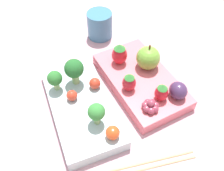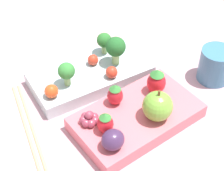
{
  "view_description": "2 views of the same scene",
  "coord_description": "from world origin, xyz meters",
  "px_view_note": "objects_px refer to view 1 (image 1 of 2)",
  "views": [
    {
      "loc": [
        -0.29,
        0.13,
        0.41
      ],
      "look_at": [
        -0.0,
        -0.0,
        0.04
      ],
      "focal_mm": 40.0,
      "sensor_mm": 36.0,
      "label": 1
    },
    {
      "loc": [
        -0.27,
        -0.4,
        0.49
      ],
      "look_at": [
        -0.0,
        -0.0,
        0.04
      ],
      "focal_mm": 60.0,
      "sensor_mm": 36.0,
      "label": 2
    }
  ],
  "objects_px": {
    "bento_box_fruit": "(140,81)",
    "apple": "(148,58)",
    "strawberry_2": "(162,92)",
    "plum": "(178,90)",
    "strawberry_0": "(129,82)",
    "cherry_tomato_0": "(113,133)",
    "cherry_tomato_2": "(95,83)",
    "chopsticks_pair": "(136,167)",
    "broccoli_floret_2": "(74,69)",
    "broccoli_floret_0": "(55,79)",
    "broccoli_floret_1": "(96,112)",
    "drinking_cup": "(100,25)",
    "strawberry_1": "(120,54)",
    "grape_cluster": "(150,106)",
    "cherry_tomato_1": "(72,95)",
    "bento_box_savoury": "(81,106)"
  },
  "relations": [
    {
      "from": "broccoli_floret_2",
      "to": "strawberry_2",
      "type": "distance_m",
      "value": 0.17
    },
    {
      "from": "drinking_cup",
      "to": "bento_box_savoury",
      "type": "bearing_deg",
      "value": 147.41
    },
    {
      "from": "strawberry_2",
      "to": "chopsticks_pair",
      "type": "relative_size",
      "value": 0.19
    },
    {
      "from": "bento_box_fruit",
      "to": "apple",
      "type": "distance_m",
      "value": 0.05
    },
    {
      "from": "bento_box_fruit",
      "to": "strawberry_0",
      "type": "distance_m",
      "value": 0.05
    },
    {
      "from": "broccoli_floret_0",
      "to": "cherry_tomato_0",
      "type": "bearing_deg",
      "value": -159.69
    },
    {
      "from": "strawberry_0",
      "to": "broccoli_floret_2",
      "type": "bearing_deg",
      "value": 55.01
    },
    {
      "from": "broccoli_floret_0",
      "to": "drinking_cup",
      "type": "distance_m",
      "value": 0.22
    },
    {
      "from": "strawberry_2",
      "to": "plum",
      "type": "bearing_deg",
      "value": -103.53
    },
    {
      "from": "drinking_cup",
      "to": "chopsticks_pair",
      "type": "relative_size",
      "value": 0.32
    },
    {
      "from": "cherry_tomato_0",
      "to": "strawberry_0",
      "type": "relative_size",
      "value": 0.59
    },
    {
      "from": "bento_box_savoury",
      "to": "broccoli_floret_0",
      "type": "bearing_deg",
      "value": 29.92
    },
    {
      "from": "cherry_tomato_2",
      "to": "drinking_cup",
      "type": "bearing_deg",
      "value": -26.33
    },
    {
      "from": "cherry_tomato_1",
      "to": "strawberry_1",
      "type": "relative_size",
      "value": 0.42
    },
    {
      "from": "broccoli_floret_1",
      "to": "drinking_cup",
      "type": "bearing_deg",
      "value": -24.55
    },
    {
      "from": "apple",
      "to": "plum",
      "type": "bearing_deg",
      "value": -173.43
    },
    {
      "from": "broccoli_floret_2",
      "to": "strawberry_0",
      "type": "bearing_deg",
      "value": -124.99
    },
    {
      "from": "strawberry_2",
      "to": "plum",
      "type": "relative_size",
      "value": 1.09
    },
    {
      "from": "cherry_tomato_0",
      "to": "bento_box_fruit",
      "type": "bearing_deg",
      "value": -48.56
    },
    {
      "from": "plum",
      "to": "chopsticks_pair",
      "type": "distance_m",
      "value": 0.16
    },
    {
      "from": "broccoli_floret_0",
      "to": "strawberry_2",
      "type": "height_order",
      "value": "broccoli_floret_0"
    },
    {
      "from": "apple",
      "to": "plum",
      "type": "xyz_separation_m",
      "value": [
        -0.09,
        -0.01,
        -0.01
      ]
    },
    {
      "from": "broccoli_floret_2",
      "to": "strawberry_1",
      "type": "relative_size",
      "value": 1.15
    },
    {
      "from": "drinking_cup",
      "to": "broccoli_floret_1",
      "type": "bearing_deg",
      "value": 155.45
    },
    {
      "from": "strawberry_1",
      "to": "cherry_tomato_1",
      "type": "bearing_deg",
      "value": 112.22
    },
    {
      "from": "strawberry_0",
      "to": "chopsticks_pair",
      "type": "bearing_deg",
      "value": 157.36
    },
    {
      "from": "grape_cluster",
      "to": "drinking_cup",
      "type": "height_order",
      "value": "drinking_cup"
    },
    {
      "from": "cherry_tomato_1",
      "to": "apple",
      "type": "xyz_separation_m",
      "value": [
        0.01,
        -0.17,
        0.01
      ]
    },
    {
      "from": "broccoli_floret_0",
      "to": "bento_box_fruit",
      "type": "bearing_deg",
      "value": -104.9
    },
    {
      "from": "broccoli_floret_2",
      "to": "grape_cluster",
      "type": "bearing_deg",
      "value": -140.1
    },
    {
      "from": "broccoli_floret_0",
      "to": "plum",
      "type": "distance_m",
      "value": 0.24
    },
    {
      "from": "broccoli_floret_2",
      "to": "strawberry_0",
      "type": "relative_size",
      "value": 1.4
    },
    {
      "from": "cherry_tomato_0",
      "to": "chopsticks_pair",
      "type": "height_order",
      "value": "cherry_tomato_0"
    },
    {
      "from": "bento_box_fruit",
      "to": "cherry_tomato_1",
      "type": "xyz_separation_m",
      "value": [
        0.01,
        0.15,
        0.02
      ]
    },
    {
      "from": "broccoli_floret_2",
      "to": "broccoli_floret_0",
      "type": "bearing_deg",
      "value": 89.81
    },
    {
      "from": "strawberry_0",
      "to": "cherry_tomato_1",
      "type": "bearing_deg",
      "value": 77.74
    },
    {
      "from": "bento_box_fruit",
      "to": "strawberry_2",
      "type": "relative_size",
      "value": 5.48
    },
    {
      "from": "cherry_tomato_1",
      "to": "bento_box_fruit",
      "type": "bearing_deg",
      "value": -92.41
    },
    {
      "from": "broccoli_floret_0",
      "to": "grape_cluster",
      "type": "relative_size",
      "value": 1.37
    },
    {
      "from": "broccoli_floret_1",
      "to": "cherry_tomato_0",
      "type": "height_order",
      "value": "broccoli_floret_1"
    },
    {
      "from": "broccoli_floret_0",
      "to": "broccoli_floret_2",
      "type": "bearing_deg",
      "value": -90.19
    },
    {
      "from": "apple",
      "to": "strawberry_1",
      "type": "bearing_deg",
      "value": 52.57
    },
    {
      "from": "bento_box_fruit",
      "to": "strawberry_0",
      "type": "height_order",
      "value": "strawberry_0"
    },
    {
      "from": "broccoli_floret_0",
      "to": "plum",
      "type": "relative_size",
      "value": 1.22
    },
    {
      "from": "cherry_tomato_0",
      "to": "apple",
      "type": "height_order",
      "value": "apple"
    },
    {
      "from": "cherry_tomato_2",
      "to": "plum",
      "type": "relative_size",
      "value": 0.62
    },
    {
      "from": "cherry_tomato_0",
      "to": "plum",
      "type": "bearing_deg",
      "value": -80.04
    },
    {
      "from": "bento_box_fruit",
      "to": "plum",
      "type": "distance_m",
      "value": 0.09
    },
    {
      "from": "broccoli_floret_2",
      "to": "bento_box_fruit",
      "type": "bearing_deg",
      "value": -109.23
    },
    {
      "from": "apple",
      "to": "strawberry_0",
      "type": "relative_size",
      "value": 1.42
    }
  ]
}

